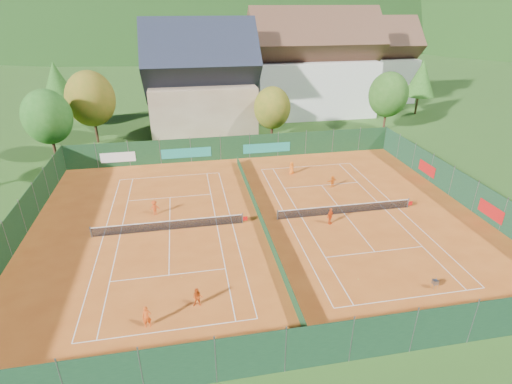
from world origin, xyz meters
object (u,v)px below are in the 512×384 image
Objects in this scene: ball_hopper at (435,282)px; player_right_far_b at (332,181)px; hotel_block_b at (368,65)px; player_left_near at (147,317)px; player_left_far at (154,208)px; player_left_mid at (198,298)px; player_right_near at (330,216)px; chalet at (201,85)px; player_right_far_a at (292,168)px; hotel_block_a at (312,70)px.

player_right_far_b is at bearing 93.50° from ball_hopper.
player_left_near is at bearing -125.32° from hotel_block_b.
player_left_mid is at bearing 95.53° from player_left_far.
player_right_near reaches higher than player_right_far_b.
chalet is 10.66× the size of player_left_near.
player_left_near is 1.00× the size of player_right_near.
player_right_far_a is at bearing -70.40° from player_right_far_b.
player_left_mid is at bearing 32.07° from player_right_far_a.
player_right_near is at bearing 64.20° from player_right_far_a.
player_left_near is (-6.19, -41.31, -5.87)m from chalet.
hotel_block_a is 14.22× the size of player_left_near.
player_left_far is 1.09× the size of player_right_far_b.
chalet reaches higher than hotel_block_b.
player_left_near is 1.04× the size of player_right_far_a.
hotel_block_b is 65.25m from player_left_mid.
hotel_block_b reaches higher than player_left_far.
player_left_near is at bearing -146.98° from player_left_mid.
player_right_far_a is at bearing -111.77° from hotel_block_a.
hotel_block_b reaches higher than player_right_far_b.
player_right_far_b is (15.05, 15.85, -0.04)m from player_left_mid.
player_right_far_a is at bearing 70.25° from player_left_mid.
player_left_far is at bearing -2.84° from player_right_far_a.
hotel_block_a is 48.15m from ball_hopper.
hotel_block_a is 14.79× the size of player_right_far_a.
player_left_mid is 14.79m from player_right_near.
player_right_far_b is (2.95, 7.34, -0.12)m from player_right_near.
hotel_block_a is 15.66× the size of player_left_mid.
hotel_block_a reaches higher than hotel_block_b.
chalet is 0.94× the size of hotel_block_b.
player_right_near is (-4.00, 9.76, 0.21)m from ball_hopper.
player_right_far_b is (3.32, -4.22, -0.09)m from player_right_far_a.
player_right_near is (-24.00, -45.53, -5.86)m from hotel_block_b.
ball_hopper is at bearing 135.01° from player_left_far.
player_right_near is 1.18× the size of player_right_far_b.
chalet is 28.23m from player_left_far.
player_left_far is at bearing 86.72° from player_left_near.
hotel_block_a reaches higher than player_left_far.
ball_hopper is at bearing -109.89° from hotel_block_b.
player_left_mid is at bearing 179.46° from player_right_near.
player_left_near is at bearing 27.59° from player_right_far_a.
chalet is 11.09× the size of player_right_far_a.
player_left_mid is at bearing 18.67° from player_left_near.
ball_hopper is 17.14m from player_right_far_b.
player_right_far_a is at bearing -66.61° from chalet.
player_left_near is at bearing 82.25° from player_left_far.
ball_hopper is at bearing -72.52° from chalet.
player_right_far_a is (-4.37, 21.33, 0.18)m from ball_hopper.
chalet is at bearing 77.66° from player_left_near.
player_left_mid is 1.07× the size of player_right_far_b.
chalet is 40.58m from player_left_mid.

